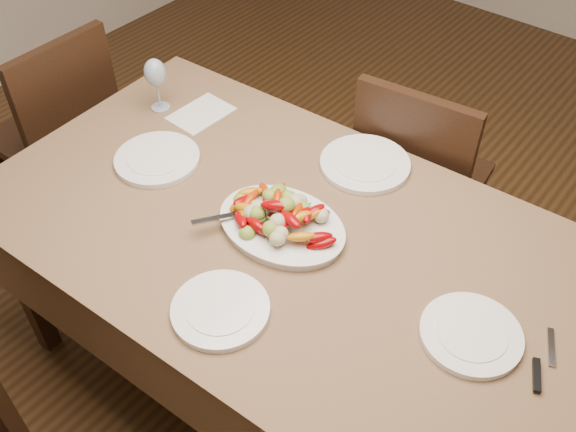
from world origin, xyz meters
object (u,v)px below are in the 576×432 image
(chair_far, at_px, (423,178))
(chair_left, at_px, (53,134))
(plate_left, at_px, (157,159))
(plate_near, at_px, (220,310))
(plate_right, at_px, (471,335))
(serving_platter, at_px, (282,227))
(wine_glass, at_px, (157,83))
(plate_far, at_px, (365,164))
(dining_table, at_px, (288,312))

(chair_far, height_order, chair_left, same)
(chair_left, relative_size, plate_left, 3.50)
(chair_left, relative_size, plate_near, 3.78)
(chair_left, xyz_separation_m, plate_right, (1.85, -0.05, 0.29))
(plate_left, bearing_deg, serving_platter, 1.23)
(serving_platter, distance_m, plate_near, 0.33)
(wine_glass, bearing_deg, plate_left, -45.04)
(serving_platter, xyz_separation_m, plate_near, (0.06, -0.32, -0.00))
(plate_right, bearing_deg, plate_far, 146.13)
(dining_table, height_order, plate_left, plate_left)
(plate_far, bearing_deg, serving_platter, -93.82)
(dining_table, distance_m, wine_glass, 0.90)
(plate_left, relative_size, plate_near, 1.08)
(plate_near, xyz_separation_m, wine_glass, (-0.78, 0.52, 0.09))
(chair_far, height_order, plate_right, chair_far)
(wine_glass, bearing_deg, chair_left, -164.68)
(chair_far, xyz_separation_m, chair_left, (-1.32, -0.71, 0.00))
(chair_far, height_order, plate_far, chair_far)
(chair_left, height_order, plate_near, chair_left)
(chair_left, height_order, serving_platter, chair_left)
(serving_platter, xyz_separation_m, plate_far, (0.03, 0.39, -0.00))
(chair_left, bearing_deg, plate_left, 84.50)
(serving_platter, bearing_deg, chair_left, 177.66)
(plate_right, bearing_deg, serving_platter, -179.44)
(dining_table, height_order, chair_far, chair_far)
(serving_platter, relative_size, plate_far, 1.31)
(serving_platter, height_order, wine_glass, wine_glass)
(plate_right, xyz_separation_m, plate_near, (-0.53, -0.33, 0.00))
(chair_left, bearing_deg, plate_right, 87.83)
(plate_far, height_order, plate_near, same)
(serving_platter, distance_m, wine_glass, 0.75)
(chair_left, height_order, plate_far, chair_left)
(serving_platter, xyz_separation_m, plate_right, (0.59, 0.01, -0.00))
(serving_platter, height_order, plate_left, serving_platter)
(dining_table, relative_size, chair_left, 1.94)
(plate_left, height_order, wine_glass, wine_glass)
(dining_table, bearing_deg, plate_near, -82.10)
(wine_glass, bearing_deg, chair_far, 35.96)
(chair_left, distance_m, plate_left, 0.81)
(serving_platter, relative_size, plate_left, 1.38)
(dining_table, relative_size, plate_left, 6.78)
(serving_platter, xyz_separation_m, plate_left, (-0.50, -0.01, -0.00))
(wine_glass, bearing_deg, plate_right, -8.43)
(serving_platter, bearing_deg, plate_far, 86.18)
(wine_glass, bearing_deg, serving_platter, -15.58)
(chair_far, relative_size, wine_glass, 4.64)
(plate_near, bearing_deg, dining_table, 97.90)
(serving_platter, relative_size, wine_glass, 1.83)
(plate_right, relative_size, plate_near, 1.00)
(plate_left, bearing_deg, dining_table, 1.91)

